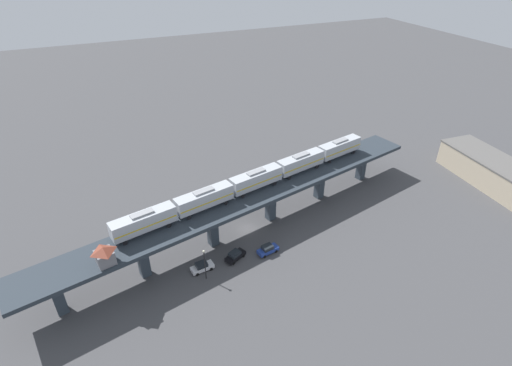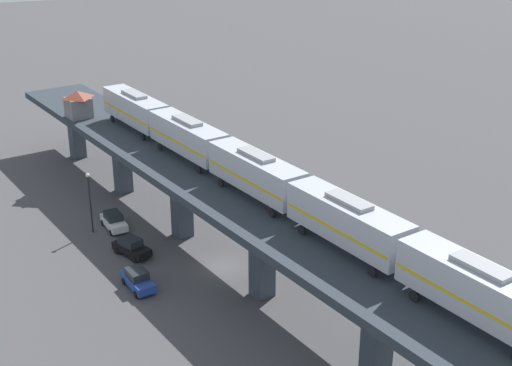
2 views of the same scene
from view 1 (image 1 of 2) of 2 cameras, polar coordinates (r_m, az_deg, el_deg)
The scene contains 10 objects.
ground_plane at distance 88.31m, azimuth -1.30°, elevation -6.53°, with size 400.00×400.00×0.00m, color #424244.
elevated_viaduct at distance 83.95m, azimuth -1.47°, elevation -2.76°, with size 28.21×91.62×8.36m.
subway_train at distance 84.65m, azimuth 0.00°, elevation 0.60°, with size 16.31×61.52×4.45m.
signal_hut at distance 71.22m, azimuth -20.83°, elevation -9.59°, with size 3.84×3.84×3.40m.
street_car_white at distance 78.70m, azimuth -7.72°, elevation -11.76°, with size 2.37×4.59×1.89m.
street_car_black at distance 80.41m, azimuth -3.00°, elevation -10.30°, with size 3.53×4.75×1.89m.
street_car_blue at distance 81.70m, azimuth 1.70°, elevation -9.45°, with size 2.56×4.65×1.89m.
delivery_truck at distance 95.51m, azimuth -1.53°, elevation -1.89°, with size 2.67×7.30×3.20m.
street_lamp at distance 74.86m, azimuth -7.33°, elevation -11.16°, with size 0.44×0.44×6.94m.
warehouse_building at distance 118.68m, azimuth 30.73°, elevation 1.39°, with size 29.22×12.23×6.80m.
Camera 1 is at (64.15, -25.68, 54.99)m, focal length 28.00 mm.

